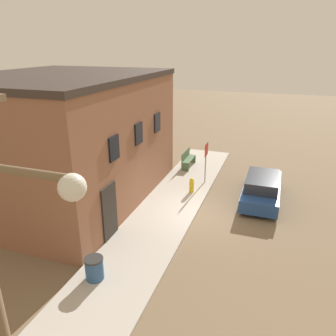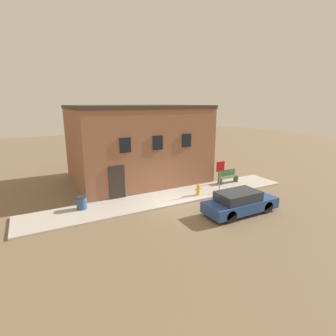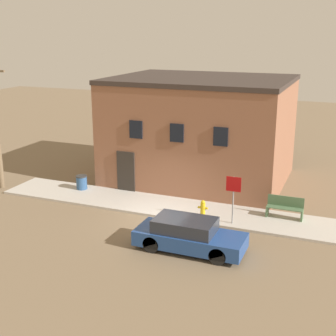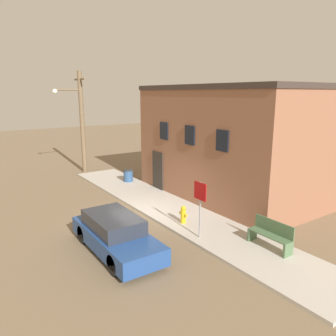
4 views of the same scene
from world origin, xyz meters
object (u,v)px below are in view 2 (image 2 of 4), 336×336
at_px(fire_hydrant, 198,189).
at_px(stop_sign, 220,171).
at_px(trash_bin, 82,203).
at_px(bench, 228,176).
at_px(parked_car, 240,202).

xyz_separation_m(fire_hydrant, stop_sign, (1.45, -0.34, 1.11)).
bearing_deg(trash_bin, stop_sign, -10.04).
bearing_deg(stop_sign, bench, 37.15).
height_order(bench, parked_car, parked_car).
xyz_separation_m(trash_bin, parked_car, (7.56, -4.44, 0.14)).
height_order(stop_sign, trash_bin, stop_sign).
bearing_deg(parked_car, trash_bin, 149.57).
height_order(stop_sign, parked_car, stop_sign).
relative_size(fire_hydrant, bench, 0.46).
bearing_deg(bench, parked_car, -123.83).
height_order(fire_hydrant, parked_car, parked_car).
xyz_separation_m(fire_hydrant, parked_car, (0.48, -3.28, 0.14)).
distance_m(trash_bin, parked_car, 8.77).
xyz_separation_m(bench, trash_bin, (-10.55, -0.01, -0.10)).
relative_size(bench, parked_car, 0.38).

